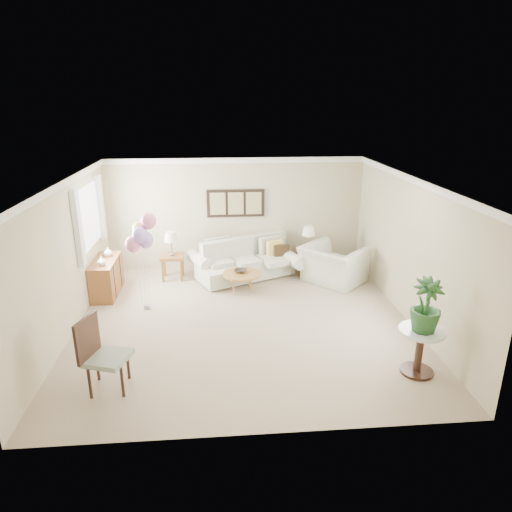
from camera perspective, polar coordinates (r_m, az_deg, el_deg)
The scene contains 18 objects.
ground_plane at distance 8.46m, azimuth -1.52°, elevation -8.13°, with size 6.00×6.00×0.00m, color tan.
room_shell at distance 7.93m, azimuth -2.45°, elevation 2.67°, with size 6.04×6.04×2.60m.
wall_art_triptych at distance 10.74m, azimuth -2.55°, elevation 6.60°, with size 1.35×0.06×0.65m.
sofa at distance 10.35m, azimuth -1.33°, elevation -0.82°, with size 2.68×1.70×0.87m.
end_table_left at distance 10.37m, azimuth -10.41°, elevation -0.37°, with size 0.51×0.47×0.56m.
end_table_right at distance 10.60m, azimuth 6.50°, elevation 0.45°, with size 0.55×0.50×0.60m.
lamp_left at distance 10.22m, azimuth -10.57°, elevation 2.30°, with size 0.31×0.31×0.54m.
lamp_right at distance 10.45m, azimuth 6.60°, elevation 3.07°, with size 0.30×0.30×0.53m.
coffee_table at distance 9.58m, azimuth -1.79°, elevation -2.32°, with size 0.80×0.80×0.40m.
decor_bowl at distance 9.59m, azimuth -1.95°, elevation -1.88°, with size 0.26×0.26×0.06m, color #2B221B.
armchair at distance 10.17m, azimuth 9.62°, elevation -1.06°, with size 1.26×1.10×0.82m, color beige.
side_table at distance 7.15m, azimuth 19.88°, elevation -9.90°, with size 0.66×0.66×0.71m.
potted_plant at distance 6.88m, azimuth 20.49°, elevation -5.82°, with size 0.44×0.44×0.79m, color #204725.
accent_chair at distance 6.73m, azimuth -18.82°, elevation -11.35°, with size 0.68×0.68×1.10m.
credenza at distance 9.94m, azimuth -18.18°, elevation -2.50°, with size 0.46×1.20×0.74m.
vase_white at distance 9.50m, azimuth -18.74°, elevation -0.59°, with size 0.18×0.18×0.18m, color silver.
vase_sage at distance 10.01m, azimuth -18.04°, elevation 0.50°, with size 0.18×0.18×0.19m, color silver.
balloon_cluster at distance 8.65m, azimuth -14.13°, elevation 2.63°, with size 0.58×0.47×1.91m.
Camera 1 is at (-0.42, -7.51, 3.86)m, focal length 32.00 mm.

